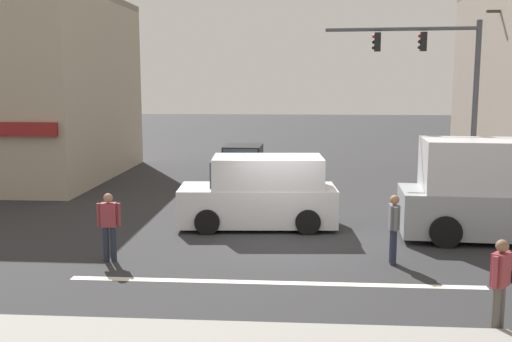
% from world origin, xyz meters
% --- Properties ---
extents(ground_plane, '(120.00, 120.00, 0.00)m').
position_xyz_m(ground_plane, '(0.00, 0.00, 0.00)').
color(ground_plane, '#2B2B2D').
extents(lane_marking_stripe, '(9.00, 0.24, 0.01)m').
position_xyz_m(lane_marking_stripe, '(0.00, -3.50, 0.00)').
color(lane_marking_stripe, silver).
rests_on(lane_marking_stripe, ground).
extents(utility_pole_near_left, '(1.40, 0.22, 7.48)m').
position_xyz_m(utility_pole_near_left, '(-8.85, 5.36, 3.89)').
color(utility_pole_near_left, brown).
rests_on(utility_pole_near_left, ground).
extents(utility_pole_far_right, '(1.40, 0.22, 7.26)m').
position_xyz_m(utility_pole_far_right, '(8.10, 7.52, 3.78)').
color(utility_pole_far_right, brown).
rests_on(utility_pole_far_right, ground).
extents(traffic_light_mast, '(4.87, 0.62, 6.20)m').
position_xyz_m(traffic_light_mast, '(5.13, 3.86, 4.18)').
color(traffic_light_mast, '#47474C').
rests_on(traffic_light_mast, ground).
extents(van_parked_curbside, '(4.71, 2.28, 2.11)m').
position_xyz_m(van_parked_curbside, '(-0.62, 1.48, 1.01)').
color(van_parked_curbside, silver).
rests_on(van_parked_curbside, ground).
extents(sedan_approaching_near, '(1.98, 4.15, 1.58)m').
position_xyz_m(sedan_approaching_near, '(-1.88, 9.26, 0.71)').
color(sedan_approaching_near, black).
rests_on(sedan_approaching_near, ground).
extents(box_truck_crossing_rightbound, '(5.72, 2.51, 2.75)m').
position_xyz_m(box_truck_crossing_rightbound, '(5.92, 0.48, 1.25)').
color(box_truck_crossing_rightbound, '#999EA3').
rests_on(box_truck_crossing_rightbound, ground).
extents(pedestrian_foreground_with_bag, '(0.58, 0.58, 1.67)m').
position_xyz_m(pedestrian_foreground_with_bag, '(3.96, -5.81, 0.95)').
color(pedestrian_foreground_with_bag, '#4C4742').
rests_on(pedestrian_foreground_with_bag, ground).
extents(pedestrian_mid_crossing, '(0.22, 0.57, 1.67)m').
position_xyz_m(pedestrian_mid_crossing, '(2.75, -1.95, 0.95)').
color(pedestrian_mid_crossing, '#232838').
rests_on(pedestrian_mid_crossing, ground).
extents(pedestrian_far_side, '(0.57, 0.25, 1.67)m').
position_xyz_m(pedestrian_far_side, '(-4.03, -2.23, 0.95)').
color(pedestrian_far_side, '#232838').
rests_on(pedestrian_far_side, ground).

